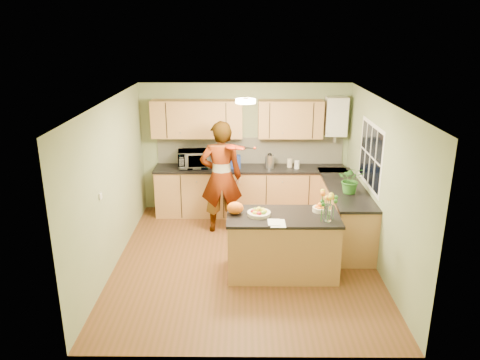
{
  "coord_description": "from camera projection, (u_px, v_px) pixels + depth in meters",
  "views": [
    {
      "loc": [
        -0.03,
        -6.58,
        3.53
      ],
      "look_at": [
        -0.08,
        0.5,
        1.17
      ],
      "focal_mm": 35.0,
      "sensor_mm": 36.0,
      "label": 1
    }
  ],
  "objects": [
    {
      "name": "ceiling",
      "position": [
        246.0,
        102.0,
        6.57
      ],
      "size": [
        4.0,
        4.5,
        0.02
      ],
      "primitive_type": "cube",
      "color": "white",
      "rests_on": "wall_back"
    },
    {
      "name": "wall_right",
      "position": [
        380.0,
        186.0,
        6.95
      ],
      "size": [
        0.02,
        4.5,
        2.5
      ],
      "primitive_type": "cube",
      "color": "gray",
      "rests_on": "floor"
    },
    {
      "name": "jar_cream",
      "position": [
        290.0,
        163.0,
        8.91
      ],
      "size": [
        0.12,
        0.12,
        0.16
      ],
      "primitive_type": "cylinder",
      "rotation": [
        0.0,
        0.0,
        0.19
      ],
      "color": "beige",
      "rests_on": "back_counter"
    },
    {
      "name": "wall_front",
      "position": [
        246.0,
        257.0,
        4.83
      ],
      "size": [
        4.0,
        0.02,
        2.5
      ],
      "primitive_type": "cube",
      "color": "gray",
      "rests_on": "floor"
    },
    {
      "name": "fruit_dish",
      "position": [
        259.0,
        212.0,
        6.69
      ],
      "size": [
        0.33,
        0.33,
        0.12
      ],
      "color": "beige",
      "rests_on": "peninsula_island"
    },
    {
      "name": "upper_cabinets",
      "position": [
        236.0,
        119.0,
        8.75
      ],
      "size": [
        3.2,
        0.34,
        0.7
      ],
      "color": "#AC7C44",
      "rests_on": "wall_back"
    },
    {
      "name": "papers",
      "position": [
        278.0,
        223.0,
        6.42
      ],
      "size": [
        0.21,
        0.28,
        0.01
      ],
      "primitive_type": "cube",
      "color": "white",
      "rests_on": "peninsula_island"
    },
    {
      "name": "violin",
      "position": [
        232.0,
        147.0,
        7.74
      ],
      "size": [
        0.65,
        0.57,
        0.16
      ],
      "primitive_type": null,
      "rotation": [
        0.17,
        0.0,
        -0.61
      ],
      "color": "#511805",
      "rests_on": "violinist"
    },
    {
      "name": "back_counter",
      "position": [
        250.0,
        191.0,
        9.06
      ],
      "size": [
        3.64,
        0.62,
        0.94
      ],
      "color": "#AC7C44",
      "rests_on": "floor"
    },
    {
      "name": "floor",
      "position": [
        245.0,
        260.0,
        7.36
      ],
      "size": [
        4.5,
        4.5,
        0.0
      ],
      "primitive_type": "plane",
      "color": "brown",
      "rests_on": "ground"
    },
    {
      "name": "right_counter",
      "position": [
        344.0,
        212.0,
        8.0
      ],
      "size": [
        0.62,
        2.24,
        0.94
      ],
      "color": "#AC7C44",
      "rests_on": "floor"
    },
    {
      "name": "window_right",
      "position": [
        371.0,
        156.0,
        7.42
      ],
      "size": [
        0.01,
        1.3,
        1.05
      ],
      "color": "white",
      "rests_on": "wall_right"
    },
    {
      "name": "orange_bowl",
      "position": [
        320.0,
        208.0,
        6.83
      ],
      "size": [
        0.22,
        0.22,
        0.13
      ],
      "color": "beige",
      "rests_on": "peninsula_island"
    },
    {
      "name": "wall_back",
      "position": [
        245.0,
        148.0,
        9.1
      ],
      "size": [
        4.0,
        0.02,
        2.5
      ],
      "primitive_type": "cube",
      "color": "gray",
      "rests_on": "floor"
    },
    {
      "name": "flower_vase",
      "position": [
        329.0,
        198.0,
        6.43
      ],
      "size": [
        0.28,
        0.28,
        0.51
      ],
      "rotation": [
        0.0,
        0.0,
        0.27
      ],
      "color": "silver",
      "rests_on": "peninsula_island"
    },
    {
      "name": "peninsula_island",
      "position": [
        282.0,
        244.0,
        6.85
      ],
      "size": [
        1.62,
        0.83,
        0.93
      ],
      "color": "#AC7C44",
      "rests_on": "floor"
    },
    {
      "name": "microwave",
      "position": [
        194.0,
        159.0,
        8.86
      ],
      "size": [
        0.63,
        0.46,
        0.33
      ],
      "primitive_type": "imported",
      "rotation": [
        0.0,
        0.0,
        0.11
      ],
      "color": "white",
      "rests_on": "back_counter"
    },
    {
      "name": "wall_left",
      "position": [
        112.0,
        185.0,
        6.97
      ],
      "size": [
        0.02,
        4.5,
        2.5
      ],
      "primitive_type": "cube",
      "color": "gray",
      "rests_on": "floor"
    },
    {
      "name": "blue_box",
      "position": [
        233.0,
        162.0,
        8.87
      ],
      "size": [
        0.29,
        0.22,
        0.23
      ],
      "primitive_type": "cube",
      "rotation": [
        0.0,
        0.0,
        0.04
      ],
      "color": "navy",
      "rests_on": "back_counter"
    },
    {
      "name": "potted_plant",
      "position": [
        351.0,
        180.0,
        7.48
      ],
      "size": [
        0.46,
        0.42,
        0.45
      ],
      "primitive_type": "imported",
      "rotation": [
        0.0,
        0.0,
        -0.17
      ],
      "color": "#2F6E24",
      "rests_on": "right_counter"
    },
    {
      "name": "splashback",
      "position": [
        250.0,
        150.0,
        9.1
      ],
      "size": [
        3.6,
        0.02,
        0.52
      ],
      "primitive_type": "cube",
      "color": "beige",
      "rests_on": "back_counter"
    },
    {
      "name": "jar_white",
      "position": [
        297.0,
        165.0,
        8.82
      ],
      "size": [
        0.11,
        0.11,
        0.15
      ],
      "primitive_type": "cylinder",
      "rotation": [
        0.0,
        0.0,
        0.16
      ],
      "color": "white",
      "rests_on": "back_counter"
    },
    {
      "name": "light_switch",
      "position": [
        101.0,
        196.0,
        6.39
      ],
      "size": [
        0.02,
        0.09,
        0.09
      ],
      "primitive_type": "cube",
      "color": "white",
      "rests_on": "wall_left"
    },
    {
      "name": "ceiling_lamp",
      "position": [
        246.0,
        101.0,
        6.86
      ],
      "size": [
        0.3,
        0.3,
        0.07
      ],
      "color": "#FFEABF",
      "rests_on": "ceiling"
    },
    {
      "name": "violinist",
      "position": [
        221.0,
        177.0,
        8.14
      ],
      "size": [
        0.76,
        0.52,
        2.0
      ],
      "primitive_type": "imported",
      "rotation": [
        0.0,
        0.0,
        3.2
      ],
      "color": "#EBAE90",
      "rests_on": "floor"
    },
    {
      "name": "orange_bag",
      "position": [
        235.0,
        208.0,
        6.73
      ],
      "size": [
        0.3,
        0.28,
        0.18
      ],
      "primitive_type": "ellipsoid",
      "rotation": [
        0.0,
        0.0,
        -0.43
      ],
      "color": "orange",
      "rests_on": "peninsula_island"
    },
    {
      "name": "boiler",
      "position": [
        336.0,
        116.0,
        8.73
      ],
      "size": [
        0.4,
        0.3,
        0.86
      ],
      "color": "white",
      "rests_on": "wall_back"
    },
    {
      "name": "kettle",
      "position": [
        270.0,
        161.0,
        8.86
      ],
      "size": [
        0.18,
        0.18,
        0.33
      ],
      "rotation": [
        0.0,
        0.0,
        -0.03
      ],
      "color": "silver",
      "rests_on": "back_counter"
    }
  ]
}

